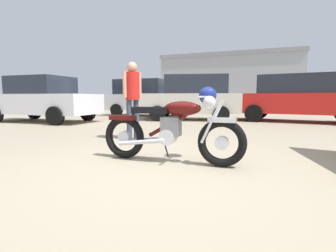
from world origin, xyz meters
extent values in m
plane|color=gray|center=(0.00, 0.00, 0.00)|extent=(80.00, 80.00, 0.00)
torus|color=black|center=(0.77, 0.33, 0.32)|extent=(0.64, 0.13, 0.64)
cylinder|color=silver|center=(0.77, 0.33, 0.32)|extent=(0.18, 0.09, 0.18)
torus|color=black|center=(-0.67, 0.38, 0.32)|extent=(0.64, 0.13, 0.64)
cylinder|color=silver|center=(-0.67, 0.38, 0.32)|extent=(0.18, 0.09, 0.18)
cube|color=silver|center=(0.77, 0.33, 0.62)|extent=(0.36, 0.14, 0.06)
cube|color=#4C0C0A|center=(-0.69, 0.38, 0.61)|extent=(0.40, 0.14, 0.07)
cylinder|color=silver|center=(0.65, 0.41, 0.60)|extent=(0.29, 0.05, 0.58)
cylinder|color=silver|center=(0.64, 0.26, 0.60)|extent=(0.29, 0.05, 0.58)
sphere|color=silver|center=(0.60, 0.34, 0.85)|extent=(0.17, 0.17, 0.17)
cylinder|color=silver|center=(0.52, 0.34, 0.92)|extent=(0.05, 0.62, 0.03)
sphere|color=navy|center=(0.53, 0.64, 0.94)|extent=(0.25, 0.25, 0.25)
cylinder|color=#4C0C0A|center=(0.12, 0.35, 0.58)|extent=(0.76, 0.08, 0.47)
ellipsoid|color=#4C0C0A|center=(0.23, 0.35, 0.76)|extent=(0.53, 0.24, 0.20)
cube|color=black|center=(-0.23, 0.36, 0.73)|extent=(0.55, 0.22, 0.09)
cube|color=slate|center=(0.07, 0.35, 0.51)|extent=(0.27, 0.19, 0.26)
cylinder|color=silver|center=(0.03, 0.36, 0.36)|extent=(0.23, 0.21, 0.22)
cylinder|color=silver|center=(-0.34, 0.47, 0.28)|extent=(0.70, 0.08, 0.14)
cylinder|color=silver|center=(-0.35, 0.27, 0.28)|extent=(0.70, 0.08, 0.14)
cylinder|color=black|center=(-0.06, 0.53, 0.16)|extent=(0.03, 0.24, 0.33)
cylinder|color=#383D51|center=(-1.35, 1.90, 0.43)|extent=(0.12, 0.12, 0.86)
cylinder|color=#383D51|center=(-1.25, 2.06, 0.43)|extent=(0.12, 0.12, 0.86)
cylinder|color=red|center=(-1.30, 1.98, 1.15)|extent=(0.30, 0.30, 0.58)
cylinder|color=tan|center=(-1.40, 1.82, 1.18)|extent=(0.08, 0.08, 0.55)
cylinder|color=tan|center=(-1.20, 2.14, 1.18)|extent=(0.08, 0.08, 0.55)
sphere|color=tan|center=(-1.30, 1.98, 1.55)|extent=(0.22, 0.22, 0.22)
cylinder|color=black|center=(1.28, 6.84, 0.32)|extent=(0.67, 0.31, 0.64)
cylinder|color=black|center=(1.56, 8.58, 0.32)|extent=(0.67, 0.31, 0.64)
cube|color=red|center=(2.90, 7.47, 0.69)|extent=(4.92, 2.50, 0.74)
cube|color=#232833|center=(3.20, 7.42, 1.40)|extent=(3.71, 2.15, 0.68)
cylinder|color=black|center=(-1.07, 13.51, 0.32)|extent=(0.66, 0.30, 0.64)
cylinder|color=black|center=(-0.82, 11.77, 0.32)|extent=(0.66, 0.30, 0.64)
cylinder|color=black|center=(-4.04, 13.08, 0.32)|extent=(0.66, 0.30, 0.64)
cylinder|color=black|center=(-3.79, 11.34, 0.32)|extent=(0.66, 0.30, 0.64)
cube|color=beige|center=(-2.43, 12.43, 0.69)|extent=(4.90, 2.41, 0.74)
cube|color=#232833|center=(-2.73, 12.38, 1.40)|extent=(3.69, 2.08, 0.68)
cylinder|color=black|center=(-2.23, 6.02, 0.30)|extent=(0.62, 0.30, 0.60)
cylinder|color=black|center=(-2.53, 7.64, 0.30)|extent=(0.62, 0.30, 0.60)
cylinder|color=black|center=(0.13, 6.46, 0.30)|extent=(0.62, 0.30, 0.60)
cylinder|color=black|center=(-0.17, 8.08, 0.30)|extent=(0.62, 0.30, 0.60)
cube|color=beige|center=(-1.20, 7.05, 0.68)|extent=(4.13, 2.33, 0.76)
cube|color=#232833|center=(-0.95, 7.10, 1.42)|extent=(2.64, 1.93, 0.72)
cylinder|color=black|center=(-7.60, 5.43, 0.31)|extent=(0.62, 0.21, 0.62)
cylinder|color=black|center=(-4.92, 3.67, 0.31)|extent=(0.62, 0.21, 0.62)
cylinder|color=black|center=(-4.90, 5.39, 0.31)|extent=(0.62, 0.21, 0.62)
cube|color=silver|center=(-6.26, 4.55, 0.67)|extent=(4.22, 1.78, 0.72)
cube|color=#232833|center=(-6.26, 4.55, 1.35)|extent=(2.02, 1.59, 0.64)
cylinder|color=black|center=(-2.54, 9.36, 0.30)|extent=(0.61, 0.21, 0.60)
cylinder|color=black|center=(-2.58, 7.72, 0.30)|extent=(0.61, 0.21, 0.60)
cylinder|color=black|center=(-4.94, 9.43, 0.30)|extent=(0.61, 0.21, 0.60)
cylinder|color=black|center=(-4.98, 7.79, 0.30)|extent=(0.61, 0.21, 0.60)
cube|color=silver|center=(-3.76, 8.57, 0.68)|extent=(3.95, 1.75, 0.76)
cube|color=#232833|center=(-4.01, 8.58, 1.42)|extent=(2.44, 1.59, 0.72)
cylinder|color=black|center=(-8.41, 15.39, 0.32)|extent=(0.67, 0.32, 0.64)
cylinder|color=black|center=(-8.73, 17.12, 0.32)|extent=(0.67, 0.32, 0.64)
cylinder|color=black|center=(-5.46, 15.93, 0.32)|extent=(0.67, 0.32, 0.64)
cylinder|color=black|center=(-5.78, 17.67, 0.32)|extent=(0.67, 0.32, 0.64)
cube|color=red|center=(-7.09, 16.53, 0.69)|extent=(4.94, 2.58, 0.74)
cube|color=#232833|center=(-6.80, 16.58, 1.40)|extent=(3.73, 2.21, 0.68)
cube|color=#9EA0A8|center=(-1.47, 35.26, 3.10)|extent=(18.53, 11.19, 6.21)
cube|color=gray|center=(-1.47, 35.26, 6.46)|extent=(18.85, 11.50, 0.50)
camera|label=1|loc=(1.09, -2.94, 0.91)|focal=26.73mm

